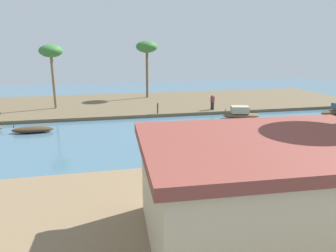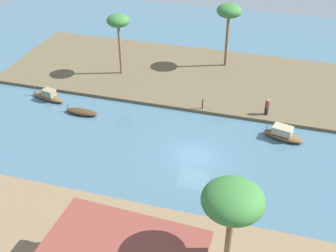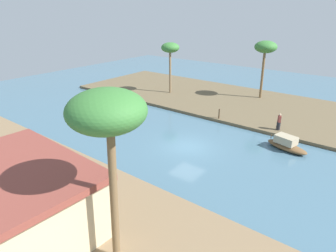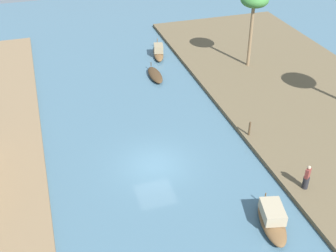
{
  "view_description": "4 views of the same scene",
  "coord_description": "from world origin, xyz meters",
  "px_view_note": "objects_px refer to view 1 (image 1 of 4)",
  "views": [
    {
      "loc": [
        6.26,
        22.5,
        6.8
      ],
      "look_at": [
        1.16,
        -0.97,
        0.58
      ],
      "focal_mm": 33.17,
      "sensor_mm": 36.0,
      "label": 1
    },
    {
      "loc": [
        -5.47,
        27.15,
        21.56
      ],
      "look_at": [
        2.95,
        -2.29,
        1.0
      ],
      "focal_mm": 45.33,
      "sensor_mm": 36.0,
      "label": 2
    },
    {
      "loc": [
        -12.57,
        19.01,
        11.04
      ],
      "look_at": [
        3.13,
        -1.27,
        0.73
      ],
      "focal_mm": 31.44,
      "sensor_mm": 36.0,
      "label": 3
    },
    {
      "loc": [
        -20.65,
        5.62,
        17.16
      ],
      "look_at": [
        2.43,
        -1.66,
        1.14
      ],
      "focal_mm": 45.6,
      "sensor_mm": 36.0,
      "label": 4
    }
  ],
  "objects_px": {
    "mooring_post": "(158,108)",
    "riverside_building": "(269,189)",
    "sampan_upstream_small": "(33,130)",
    "person_on_near_bank": "(212,103)",
    "palm_tree_left_near": "(147,48)",
    "palm_tree_left_far": "(51,53)",
    "sampan_near_left_bank": "(241,114)"
  },
  "relations": [
    {
      "from": "mooring_post",
      "to": "riverside_building",
      "type": "relative_size",
      "value": 0.12
    },
    {
      "from": "sampan_upstream_small",
      "to": "person_on_near_bank",
      "type": "relative_size",
      "value": 1.99
    },
    {
      "from": "person_on_near_bank",
      "to": "palm_tree_left_near",
      "type": "bearing_deg",
      "value": -4.23
    },
    {
      "from": "person_on_near_bank",
      "to": "palm_tree_left_near",
      "type": "xyz_separation_m",
      "value": [
        5.46,
        -9.29,
        5.52
      ]
    },
    {
      "from": "palm_tree_left_far",
      "to": "mooring_post",
      "type": "bearing_deg",
      "value": 154.14
    },
    {
      "from": "sampan_upstream_small",
      "to": "person_on_near_bank",
      "type": "distance_m",
      "value": 17.42
    },
    {
      "from": "palm_tree_left_near",
      "to": "riverside_building",
      "type": "relative_size",
      "value": 0.81
    },
    {
      "from": "sampan_upstream_small",
      "to": "mooring_post",
      "type": "xyz_separation_m",
      "value": [
        -10.93,
        -3.62,
        0.58
      ]
    },
    {
      "from": "person_on_near_bank",
      "to": "palm_tree_left_far",
      "type": "bearing_deg",
      "value": 40.46
    },
    {
      "from": "sampan_near_left_bank",
      "to": "mooring_post",
      "type": "relative_size",
      "value": 3.57
    },
    {
      "from": "mooring_post",
      "to": "palm_tree_left_far",
      "type": "relative_size",
      "value": 0.16
    },
    {
      "from": "mooring_post",
      "to": "palm_tree_left_far",
      "type": "bearing_deg",
      "value": -25.86
    },
    {
      "from": "mooring_post",
      "to": "palm_tree_left_near",
      "type": "bearing_deg",
      "value": -92.8
    },
    {
      "from": "mooring_post",
      "to": "riverside_building",
      "type": "xyz_separation_m",
      "value": [
        0.03,
        20.94,
        1.3
      ]
    },
    {
      "from": "palm_tree_left_near",
      "to": "palm_tree_left_far",
      "type": "xyz_separation_m",
      "value": [
        10.68,
        5.0,
        -0.41
      ]
    },
    {
      "from": "person_on_near_bank",
      "to": "riverside_building",
      "type": "height_order",
      "value": "riverside_building"
    },
    {
      "from": "sampan_upstream_small",
      "to": "riverside_building",
      "type": "xyz_separation_m",
      "value": [
        -10.9,
        17.31,
        1.88
      ]
    },
    {
      "from": "sampan_near_left_bank",
      "to": "palm_tree_left_near",
      "type": "xyz_separation_m",
      "value": [
        7.21,
        -12.42,
        6.05
      ]
    },
    {
      "from": "sampan_near_left_bank",
      "to": "palm_tree_left_near",
      "type": "relative_size",
      "value": 0.52
    },
    {
      "from": "mooring_post",
      "to": "palm_tree_left_near",
      "type": "relative_size",
      "value": 0.15
    },
    {
      "from": "palm_tree_left_near",
      "to": "riverside_building",
      "type": "distance_m",
      "value": 31.2
    },
    {
      "from": "sampan_upstream_small",
      "to": "palm_tree_left_near",
      "type": "height_order",
      "value": "palm_tree_left_near"
    },
    {
      "from": "sampan_near_left_bank",
      "to": "person_on_near_bank",
      "type": "height_order",
      "value": "person_on_near_bank"
    },
    {
      "from": "sampan_upstream_small",
      "to": "riverside_building",
      "type": "bearing_deg",
      "value": 123.41
    },
    {
      "from": "mooring_post",
      "to": "riverside_building",
      "type": "bearing_deg",
      "value": 89.92
    },
    {
      "from": "sampan_near_left_bank",
      "to": "palm_tree_left_near",
      "type": "distance_m",
      "value": 15.58
    },
    {
      "from": "sampan_upstream_small",
      "to": "palm_tree_left_far",
      "type": "height_order",
      "value": "palm_tree_left_far"
    },
    {
      "from": "sampan_near_left_bank",
      "to": "palm_tree_left_near",
      "type": "bearing_deg",
      "value": -46.38
    },
    {
      "from": "sampan_near_left_bank",
      "to": "palm_tree_left_far",
      "type": "xyz_separation_m",
      "value": [
        17.89,
        -7.42,
        5.64
      ]
    },
    {
      "from": "sampan_upstream_small",
      "to": "palm_tree_left_near",
      "type": "relative_size",
      "value": 0.46
    },
    {
      "from": "sampan_near_left_bank",
      "to": "riverside_building",
      "type": "xyz_separation_m",
      "value": [
        7.73,
        18.46,
        1.66
      ]
    },
    {
      "from": "sampan_near_left_bank",
      "to": "person_on_near_bank",
      "type": "distance_m",
      "value": 3.63
    }
  ]
}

